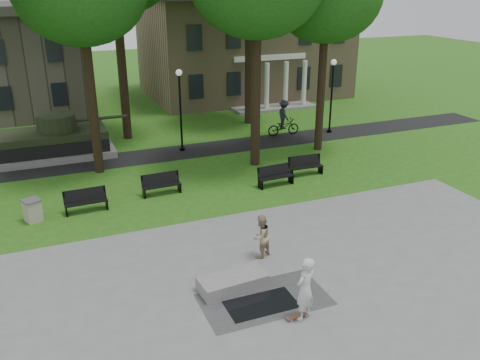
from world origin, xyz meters
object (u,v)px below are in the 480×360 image
object	(u,v)px
concrete_block	(233,282)
park_bench_0	(86,200)
cyclist	(284,121)
trash_bin	(32,210)
friend_watching	(261,236)
skateboarder	(305,289)

from	to	relation	value
concrete_block	park_bench_0	bearing A→B (deg)	114.98
cyclist	trash_bin	xyz separation A→B (m)	(-15.26, -7.30, -0.45)
cyclist	park_bench_0	xyz separation A→B (m)	(-13.11, -7.14, -0.41)
cyclist	park_bench_0	world-z (taller)	cyclist
friend_watching	cyclist	world-z (taller)	cyclist
friend_watching	park_bench_0	bearing A→B (deg)	-75.27
cyclist	park_bench_0	distance (m)	14.93
skateboarder	cyclist	world-z (taller)	cyclist
concrete_block	trash_bin	size ratio (longest dim) A/B	2.29
cyclist	trash_bin	bearing A→B (deg)	118.34
concrete_block	cyclist	xyz separation A→B (m)	(9.41, 15.07, 0.69)
friend_watching	trash_bin	world-z (taller)	friend_watching
concrete_block	park_bench_0	xyz separation A→B (m)	(-3.70, 7.93, 0.28)
friend_watching	concrete_block	bearing A→B (deg)	16.83
concrete_block	skateboarder	distance (m)	2.74
concrete_block	friend_watching	distance (m)	2.35
skateboarder	park_bench_0	world-z (taller)	skateboarder
trash_bin	skateboarder	bearing A→B (deg)	-54.13
skateboarder	cyclist	distance (m)	19.08
skateboarder	trash_bin	size ratio (longest dim) A/B	2.10
skateboarder	cyclist	bearing A→B (deg)	-141.39
skateboarder	cyclist	size ratio (longest dim) A/B	0.88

